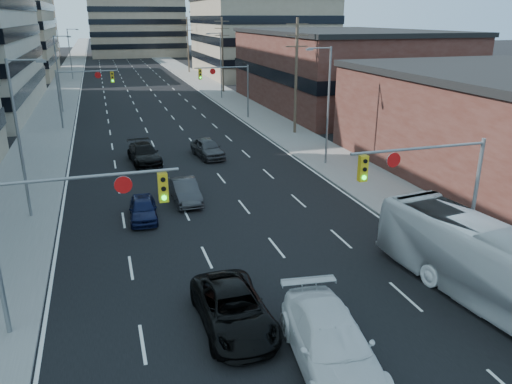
{
  "coord_description": "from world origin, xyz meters",
  "views": [
    {
      "loc": [
        -5.96,
        -9.53,
        11.08
      ],
      "look_at": [
        1.49,
        14.49,
        2.2
      ],
      "focal_mm": 35.0,
      "sensor_mm": 36.0,
      "label": 1
    }
  ],
  "objects": [
    {
      "name": "sedan_black_far",
      "position": [
        -3.1,
        29.76,
        0.76
      ],
      "size": [
        2.6,
        5.39,
        1.51
      ],
      "primitive_type": "imported",
      "rotation": [
        0.0,
        0.0,
        0.09
      ],
      "color": "black",
      "rests_on": "ground"
    },
    {
      "name": "signal_near_right",
      "position": [
        7.45,
        8.0,
        4.33
      ],
      "size": [
        6.59,
        0.33,
        6.0
      ],
      "color": "slate",
      "rests_on": "ground"
    },
    {
      "name": "bg_block_right",
      "position": [
        32.0,
        130.0,
        6.0
      ],
      "size": [
        22.0,
        22.0,
        12.0
      ],
      "primitive_type": "cube",
      "color": "gray",
      "rests_on": "ground"
    },
    {
      "name": "sedan_blue",
      "position": [
        -4.26,
        17.85,
        0.65
      ],
      "size": [
        1.75,
        3.91,
        1.3
      ],
      "primitive_type": "imported",
      "rotation": [
        0.0,
        0.0,
        -0.05
      ],
      "color": "black",
      "rests_on": "ground"
    },
    {
      "name": "signal_far_left",
      "position": [
        -7.68,
        45.0,
        4.3
      ],
      "size": [
        6.09,
        0.33,
        6.0
      ],
      "color": "slate",
      "rests_on": "ground"
    },
    {
      "name": "sedan_grey_center",
      "position": [
        -1.46,
        20.06,
        0.7
      ],
      "size": [
        1.57,
        4.27,
        1.4
      ],
      "primitive_type": "imported",
      "rotation": [
        0.0,
        0.0,
        0.02
      ],
      "color": "#2C2C2E",
      "rests_on": "ground"
    },
    {
      "name": "utility_pole_block",
      "position": [
        12.2,
        36.0,
        5.78
      ],
      "size": [
        2.2,
        0.28,
        11.0
      ],
      "color": "#4C3D2D",
      "rests_on": "ground"
    },
    {
      "name": "utility_pole_distant",
      "position": [
        12.2,
        96.0,
        5.78
      ],
      "size": [
        2.2,
        0.28,
        11.0
      ],
      "color": "#4C3D2D",
      "rests_on": "ground"
    },
    {
      "name": "road_surface",
      "position": [
        0.0,
        130.0,
        0.01
      ],
      "size": [
        18.0,
        300.0,
        0.02
      ],
      "primitive_type": "cube",
      "color": "black",
      "rests_on": "ground"
    },
    {
      "name": "streetlight_left_near",
      "position": [
        -10.34,
        20.0,
        5.05
      ],
      "size": [
        2.03,
        0.22,
        9.0
      ],
      "color": "slate",
      "rests_on": "ground"
    },
    {
      "name": "streetlight_left_mid",
      "position": [
        -10.34,
        55.0,
        5.05
      ],
      "size": [
        2.03,
        0.22,
        9.0
      ],
      "color": "slate",
      "rests_on": "ground"
    },
    {
      "name": "streetlight_right_near",
      "position": [
        10.34,
        25.0,
        5.05
      ],
      "size": [
        2.03,
        0.22,
        9.0
      ],
      "color": "slate",
      "rests_on": "ground"
    },
    {
      "name": "signal_far_right",
      "position": [
        7.68,
        45.0,
        4.3
      ],
      "size": [
        6.09,
        0.33,
        6.0
      ],
      "color": "slate",
      "rests_on": "ground"
    },
    {
      "name": "office_right_far",
      "position": [
        25.0,
        88.0,
        7.0
      ],
      "size": [
        22.0,
        28.0,
        14.0
      ],
      "primitive_type": "cube",
      "color": "gray",
      "rests_on": "ground"
    },
    {
      "name": "streetlight_right_far",
      "position": [
        10.34,
        60.0,
        5.05
      ],
      "size": [
        2.03,
        0.22,
        9.0
      ],
      "color": "slate",
      "rests_on": "ground"
    },
    {
      "name": "sidewalk_right",
      "position": [
        11.5,
        130.0,
        0.07
      ],
      "size": [
        5.0,
        300.0,
        0.15
      ],
      "primitive_type": "cube",
      "color": "slate",
      "rests_on": "ground"
    },
    {
      "name": "signal_near_left",
      "position": [
        -7.45,
        8.0,
        4.33
      ],
      "size": [
        6.59,
        0.33,
        6.0
      ],
      "color": "slate",
      "rests_on": "ground"
    },
    {
      "name": "black_pickup",
      "position": [
        -2.0,
        6.1,
        0.74
      ],
      "size": [
        2.52,
        5.36,
        1.48
      ],
      "primitive_type": "imported",
      "rotation": [
        0.0,
        0.0,
        0.01
      ],
      "color": "black",
      "rests_on": "ground"
    },
    {
      "name": "bg_block_left",
      "position": [
        -28.0,
        140.0,
        10.0
      ],
      "size": [
        24.0,
        24.0,
        20.0
      ],
      "primitive_type": "cube",
      "color": "#ADA089",
      "rests_on": "ground"
    },
    {
      "name": "streetlight_left_far",
      "position": [
        -10.34,
        90.0,
        5.05
      ],
      "size": [
        2.03,
        0.22,
        9.0
      ],
      "color": "slate",
      "rests_on": "ground"
    },
    {
      "name": "sedan_grey_right",
      "position": [
        2.09,
        29.99,
        0.78
      ],
      "size": [
        2.44,
        4.79,
        1.56
      ],
      "primitive_type": "imported",
      "rotation": [
        0.0,
        0.0,
        0.13
      ],
      "color": "#353537",
      "rests_on": "ground"
    },
    {
      "name": "white_van",
      "position": [
        0.52,
        2.98,
        0.88
      ],
      "size": [
        3.2,
        6.35,
        1.77
      ],
      "primitive_type": "imported",
      "rotation": [
        0.0,
        0.0,
        -0.12
      ],
      "color": "silver",
      "rests_on": "ground"
    },
    {
      "name": "utility_pole_midblock",
      "position": [
        12.2,
        66.0,
        5.78
      ],
      "size": [
        2.2,
        0.28,
        11.0
      ],
      "color": "#4C3D2D",
      "rests_on": "ground"
    },
    {
      "name": "storefront_right_mid",
      "position": [
        24.0,
        50.0,
        4.5
      ],
      "size": [
        20.0,
        30.0,
        9.0
      ],
      "primitive_type": "cube",
      "color": "#472119",
      "rests_on": "ground"
    },
    {
      "name": "sidewalk_left",
      "position": [
        -11.5,
        130.0,
        0.07
      ],
      "size": [
        5.0,
        300.0,
        0.15
      ],
      "primitive_type": "cube",
      "color": "slate",
      "rests_on": "ground"
    },
    {
      "name": "transit_bus",
      "position": [
        8.4,
        4.35,
        1.64
      ],
      "size": [
        4.24,
        12.06,
        3.29
      ],
      "primitive_type": "imported",
      "rotation": [
        0.0,
        0.0,
        0.13
      ],
      "color": "silver",
      "rests_on": "ground"
    }
  ]
}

